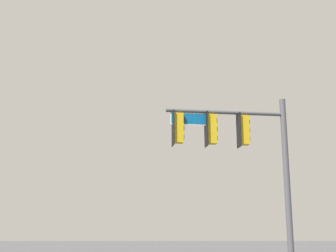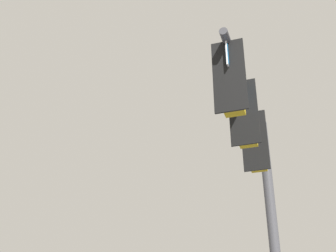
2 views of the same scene
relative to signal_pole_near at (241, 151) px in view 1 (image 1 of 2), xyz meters
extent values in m
cylinder|color=#47474C|center=(-1.72, -0.18, -1.44)|extent=(0.23, 0.23, 6.97)
cylinder|color=#47474C|center=(0.54, 0.06, 1.45)|extent=(4.52, 0.61, 0.14)
cube|color=black|center=(0.05, 0.01, 0.78)|extent=(0.08, 0.52, 1.30)
cube|color=#B79314|center=(-0.14, -0.01, 0.78)|extent=(0.39, 0.36, 1.10)
cylinder|color=#B79314|center=(-0.14, -0.01, 1.39)|extent=(0.04, 0.04, 0.12)
cylinder|color=#340503|center=(-0.34, -0.04, 1.11)|extent=(0.05, 0.22, 0.22)
cylinder|color=#392D05|center=(-0.34, -0.04, 0.78)|extent=(0.05, 0.22, 0.22)
cylinder|color=green|center=(-0.34, -0.04, 0.45)|extent=(0.05, 0.22, 0.22)
cube|color=black|center=(1.29, 0.13, 0.78)|extent=(0.08, 0.52, 1.30)
cube|color=#B79314|center=(1.10, 0.12, 0.78)|extent=(0.39, 0.36, 1.10)
cylinder|color=#B79314|center=(1.10, 0.12, 1.39)|extent=(0.04, 0.04, 0.12)
cylinder|color=#340503|center=(0.90, 0.09, 1.11)|extent=(0.05, 0.22, 0.22)
cylinder|color=#392D05|center=(0.90, 0.09, 0.78)|extent=(0.05, 0.22, 0.22)
cylinder|color=green|center=(0.90, 0.09, 0.45)|extent=(0.05, 0.22, 0.22)
cube|color=black|center=(2.52, 0.26, 0.78)|extent=(0.08, 0.52, 1.30)
cube|color=#B79314|center=(2.34, 0.24, 0.78)|extent=(0.39, 0.36, 1.10)
cylinder|color=#B79314|center=(2.34, 0.24, 1.39)|extent=(0.04, 0.04, 0.12)
cylinder|color=#340503|center=(2.14, 0.22, 1.11)|extent=(0.05, 0.22, 0.22)
cylinder|color=#392D05|center=(2.14, 0.22, 0.78)|extent=(0.05, 0.22, 0.22)
cylinder|color=green|center=(2.14, 0.22, 0.45)|extent=(0.05, 0.22, 0.22)
cube|color=#0A4C7F|center=(1.80, 0.19, 1.15)|extent=(1.58, 0.20, 0.40)
cube|color=white|center=(1.80, 0.19, 1.15)|extent=(1.64, 0.20, 0.46)
camera|label=1|loc=(3.34, 16.93, -3.10)|focal=50.00mm
camera|label=2|loc=(8.49, 1.93, -3.29)|focal=50.00mm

